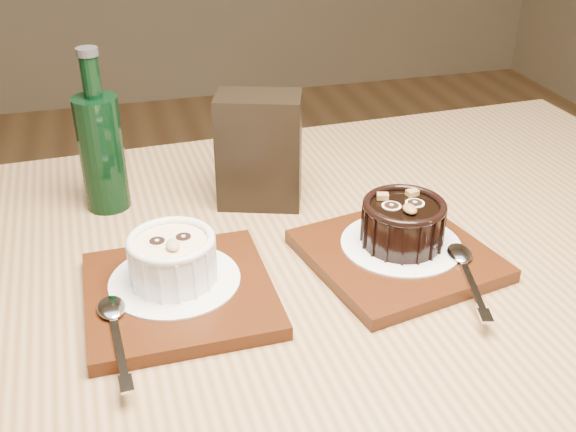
% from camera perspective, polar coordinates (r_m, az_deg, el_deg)
% --- Properties ---
extents(table, '(1.23, 0.85, 0.75)m').
position_cam_1_polar(table, '(0.74, -0.66, -11.85)').
color(table, olive).
rests_on(table, ground).
extents(tray_left, '(0.18, 0.18, 0.01)m').
position_cam_1_polar(tray_left, '(0.68, -9.15, -6.52)').
color(tray_left, '#431D0B').
rests_on(tray_left, table).
extents(doily_left, '(0.13, 0.13, 0.00)m').
position_cam_1_polar(doily_left, '(0.68, -9.56, -5.35)').
color(doily_left, white).
rests_on(doily_left, tray_left).
extents(ramekin_white, '(0.09, 0.09, 0.05)m').
position_cam_1_polar(ramekin_white, '(0.67, -9.75, -3.41)').
color(ramekin_white, white).
rests_on(ramekin_white, doily_left).
extents(spoon_left, '(0.04, 0.14, 0.01)m').
position_cam_1_polar(spoon_left, '(0.62, -14.38, -9.33)').
color(spoon_left, white).
rests_on(spoon_left, tray_left).
extents(tray_right, '(0.21, 0.21, 0.01)m').
position_cam_1_polar(tray_right, '(0.73, 9.21, -3.31)').
color(tray_right, '#431D0B').
rests_on(tray_right, table).
extents(doily_right, '(0.13, 0.13, 0.00)m').
position_cam_1_polar(doily_right, '(0.74, 9.54, -2.34)').
color(doily_right, white).
rests_on(doily_right, tray_right).
extents(ramekin_dark, '(0.09, 0.09, 0.05)m').
position_cam_1_polar(ramekin_dark, '(0.72, 9.72, -0.42)').
color(ramekin_dark, black).
rests_on(ramekin_dark, doily_right).
extents(spoon_right, '(0.06, 0.14, 0.01)m').
position_cam_1_polar(spoon_right, '(0.70, 14.95, -4.57)').
color(spoon_right, white).
rests_on(spoon_right, tray_right).
extents(condiment_stand, '(0.11, 0.09, 0.14)m').
position_cam_1_polar(condiment_stand, '(0.81, -2.44, 5.56)').
color(condiment_stand, black).
rests_on(condiment_stand, table).
extents(green_bottle, '(0.05, 0.05, 0.20)m').
position_cam_1_polar(green_bottle, '(0.83, -15.52, 5.50)').
color(green_bottle, black).
rests_on(green_bottle, table).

